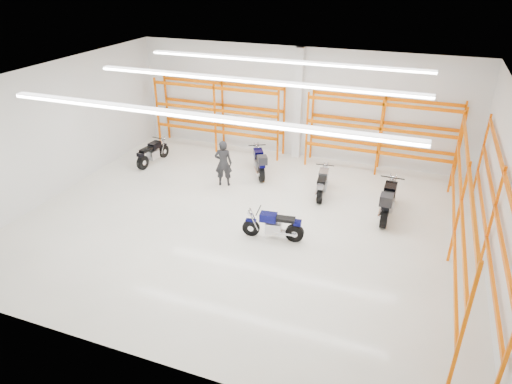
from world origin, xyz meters
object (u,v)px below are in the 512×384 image
at_px(motorcycle_back_b, 259,163).
at_px(motorcycle_back_d, 388,202).
at_px(motorcycle_back_a, 152,154).
at_px(motorcycle_back_c, 322,184).
at_px(motorcycle_main, 276,226).
at_px(structural_column, 298,105).
at_px(standing_man, 223,163).

height_order(motorcycle_back_b, motorcycle_back_d, motorcycle_back_d).
distance_m(motorcycle_back_b, motorcycle_back_d, 5.24).
distance_m(motorcycle_back_a, motorcycle_back_c, 7.15).
height_order(motorcycle_main, motorcycle_back_b, motorcycle_back_b).
height_order(motorcycle_back_a, structural_column, structural_column).
distance_m(motorcycle_back_a, motorcycle_back_b, 4.52).
distance_m(motorcycle_back_a, motorcycle_back_d, 9.54).
bearing_deg(motorcycle_back_b, standing_man, -127.17).
relative_size(motorcycle_back_c, motorcycle_back_d, 0.81).
relative_size(motorcycle_back_c, structural_column, 0.43).
relative_size(motorcycle_main, structural_column, 0.42).
relative_size(standing_man, structural_column, 0.39).
bearing_deg(motorcycle_back_d, motorcycle_main, -140.62).
relative_size(motorcycle_back_b, motorcycle_back_c, 1.02).
distance_m(motorcycle_back_d, standing_man, 5.94).
bearing_deg(motorcycle_back_c, motorcycle_main, -101.06).
xyz_separation_m(motorcycle_back_c, standing_man, (-3.60, -0.45, 0.42)).
bearing_deg(motorcycle_back_c, standing_man, -172.84).
height_order(motorcycle_back_a, motorcycle_back_c, motorcycle_back_c).
xyz_separation_m(motorcycle_back_a, standing_man, (3.55, -0.75, 0.42)).
distance_m(motorcycle_back_b, motorcycle_back_c, 2.77).
bearing_deg(motorcycle_back_b, motorcycle_main, -63.70).
height_order(motorcycle_back_b, structural_column, structural_column).
xyz_separation_m(motorcycle_main, motorcycle_back_b, (-2.01, 4.07, 0.10)).
bearing_deg(motorcycle_main, motorcycle_back_a, 151.22).
bearing_deg(structural_column, motorcycle_back_c, -59.64).
xyz_separation_m(motorcycle_back_a, motorcycle_back_c, (7.15, -0.30, 0.00)).
bearing_deg(structural_column, motorcycle_back_d, -43.86).
bearing_deg(motorcycle_back_b, motorcycle_back_c, -16.70).
bearing_deg(motorcycle_back_a, motorcycle_back_d, -6.89).
bearing_deg(structural_column, motorcycle_back_a, -151.48).
height_order(motorcycle_back_b, standing_man, standing_man).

